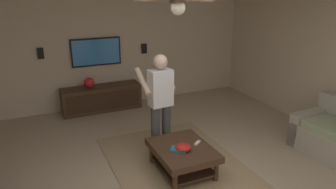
{
  "coord_description": "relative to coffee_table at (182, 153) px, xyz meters",
  "views": [
    {
      "loc": [
        -3.1,
        1.7,
        2.62
      ],
      "look_at": [
        0.69,
        -0.01,
        1.19
      ],
      "focal_mm": 34.03,
      "sensor_mm": 36.0,
      "label": 1
    }
  ],
  "objects": [
    {
      "name": "bowl",
      "position": [
        -0.09,
        0.04,
        0.15
      ],
      "size": [
        0.22,
        0.22,
        0.1
      ],
      "primitive_type": "ellipsoid",
      "color": "red",
      "rests_on": "coffee_table"
    },
    {
      "name": "remote_white",
      "position": [
        0.01,
        -0.25,
        0.12
      ],
      "size": [
        0.13,
        0.15,
        0.02
      ],
      "primitive_type": "cube",
      "rotation": [
        0.0,
        0.0,
        5.37
      ],
      "color": "white",
      "rests_on": "coffee_table"
    },
    {
      "name": "area_rug",
      "position": [
        0.2,
        0.0,
        -0.29
      ],
      "size": [
        2.65,
        1.9,
        0.01
      ],
      "primitive_type": "cube",
      "color": "#9E8460",
      "rests_on": "ground"
    },
    {
      "name": "person_standing",
      "position": [
        0.69,
        0.06,
        0.64
      ],
      "size": [
        0.56,
        0.57,
        1.64
      ],
      "rotation": [
        0.0,
        0.0,
        0.08
      ],
      "color": "#3F3F3F",
      "rests_on": "ground"
    },
    {
      "name": "vase_round",
      "position": [
        2.94,
        0.75,
        0.36
      ],
      "size": [
        0.22,
        0.22,
        0.22
      ],
      "primitive_type": "sphere",
      "color": "red",
      "rests_on": "media_console"
    },
    {
      "name": "tv",
      "position": [
        3.17,
        0.51,
        0.97
      ],
      "size": [
        0.05,
        1.07,
        0.6
      ],
      "rotation": [
        0.0,
        0.0,
        3.14
      ],
      "color": "black"
    },
    {
      "name": "book",
      "position": [
        -0.07,
        0.1,
        0.12
      ],
      "size": [
        0.26,
        0.27,
        0.04
      ],
      "primitive_type": "cube",
      "rotation": [
        0.0,
        0.0,
        4.05
      ],
      "color": "teal",
      "rests_on": "coffee_table"
    },
    {
      "name": "media_console",
      "position": [
        2.93,
        0.51,
        -0.02
      ],
      "size": [
        0.45,
        1.7,
        0.55
      ],
      "rotation": [
        0.0,
        0.0,
        3.14
      ],
      "color": "#422B1C",
      "rests_on": "ground"
    },
    {
      "name": "wall_back_tv",
      "position": [
        3.26,
        0.18,
        1.1
      ],
      "size": [
        0.1,
        6.67,
        2.79
      ],
      "primitive_type": "cube",
      "color": "#C6B299",
      "rests_on": "ground"
    },
    {
      "name": "ceiling_fan",
      "position": [
        -0.44,
        0.32,
        2.16
      ],
      "size": [
        1.19,
        1.14,
        0.46
      ],
      "color": "#4C3828"
    },
    {
      "name": "coffee_table",
      "position": [
        0.0,
        0.0,
        0.0
      ],
      "size": [
        1.0,
        0.8,
        0.4
      ],
      "color": "#422B1C",
      "rests_on": "ground"
    },
    {
      "name": "wall_speaker_left",
      "position": [
        3.18,
        -0.6,
        0.95
      ],
      "size": [
        0.06,
        0.12,
        0.22
      ],
      "primitive_type": "cube",
      "color": "black"
    },
    {
      "name": "wall_speaker_right",
      "position": [
        3.18,
        1.63,
        1.02
      ],
      "size": [
        0.06,
        0.12,
        0.22
      ],
      "primitive_type": "cube",
      "color": "black"
    }
  ]
}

